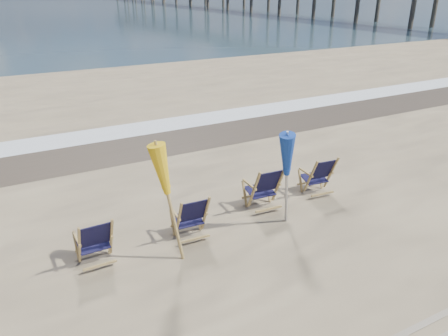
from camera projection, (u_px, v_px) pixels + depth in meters
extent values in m
cube|color=silver|center=(135.00, 129.00, 14.26)|extent=(200.00, 1.40, 0.01)
cube|color=#42362A|center=(151.00, 143.00, 13.05)|extent=(200.00, 2.60, 0.00)
cylinder|color=tan|center=(171.00, 205.00, 7.13)|extent=(0.06, 0.06, 2.13)
cone|color=yellow|center=(169.00, 172.00, 6.90)|extent=(0.30, 0.30, 0.85)
cylinder|color=#A5A5AD|center=(287.00, 180.00, 8.19)|extent=(0.06, 0.06, 2.00)
cone|color=#153895|center=(288.00, 154.00, 7.99)|extent=(0.30, 0.30, 0.85)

